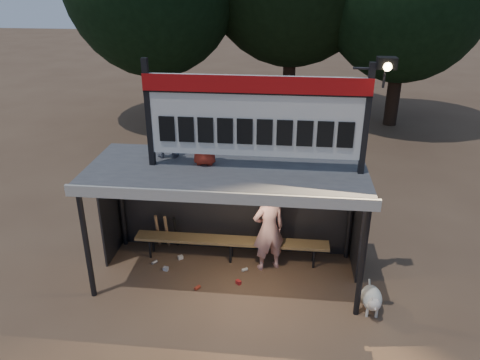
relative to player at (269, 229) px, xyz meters
name	(u,v)px	position (x,y,z in m)	size (l,w,h in m)	color
ground	(228,275)	(-0.77, -0.34, -0.90)	(80.00, 80.00, 0.00)	brown
player	(269,229)	(0.00, 0.00, 0.00)	(0.65, 0.43, 1.80)	white
child_a	(164,129)	(-2.00, 0.08, 1.96)	(0.52, 0.41, 1.07)	slate
child_b	(204,136)	(-1.18, -0.22, 1.95)	(0.52, 0.34, 1.06)	#A62819
dugout_shelter	(229,186)	(-0.77, -0.09, 0.95)	(5.10, 2.08, 2.32)	#434245
scoreboard_assembly	(258,114)	(-0.21, -0.35, 2.43)	(4.10, 0.27, 1.99)	black
bench	(231,241)	(-0.77, 0.21, -0.46)	(4.00, 0.35, 0.48)	olive
dog	(372,299)	(1.89, -1.15, -0.62)	(0.36, 0.81, 0.49)	#ECE5CD
bats	(167,231)	(-2.20, 0.48, -0.47)	(0.49, 0.33, 0.84)	#936844
litter	(207,268)	(-1.22, -0.21, -0.86)	(2.39, 1.51, 0.08)	#A62C1C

